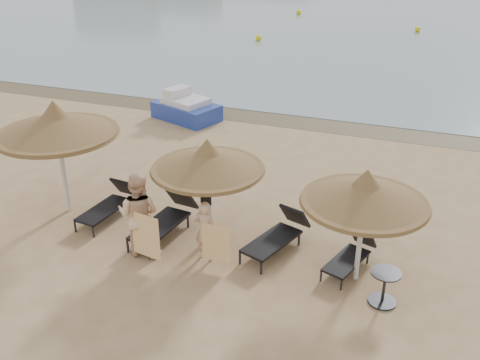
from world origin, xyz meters
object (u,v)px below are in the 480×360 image
object	(u,v)px
lounger_near_right	(279,234)
pedal_boat	(186,108)
lounger_far_right	(351,254)
side_table	(384,288)
palapa_center	(208,161)
palapa_right	(365,193)
person_right	(205,226)
palapa_left	(56,124)
lounger_near_left	(166,218)
lounger_far_left	(110,203)
person_left	(138,208)

from	to	relation	value
lounger_near_right	pedal_boat	size ratio (longest dim) A/B	0.73
lounger_far_right	side_table	distance (m)	1.30
palapa_center	palapa_right	distance (m)	3.57
side_table	person_right	distance (m)	3.98
palapa_center	lounger_near_right	world-z (taller)	palapa_center
lounger_far_right	palapa_left	bearing A→B (deg)	-161.96
palapa_center	person_right	world-z (taller)	palapa_center
palapa_center	lounger_near_right	bearing A→B (deg)	6.15
lounger_far_right	side_table	bearing A→B (deg)	-33.24
palapa_center	lounger_far_right	size ratio (longest dim) A/B	1.54
lounger_near_right	person_right	xyz separation A→B (m)	(-1.42, -0.95, 0.45)
pedal_boat	lounger_far_right	bearing A→B (deg)	-24.89
lounger_near_left	lounger_far_right	xyz separation A→B (m)	(4.46, 0.13, -0.10)
pedal_boat	lounger_near_left	bearing A→B (deg)	-47.62
palapa_right	lounger_near_right	xyz separation A→B (m)	(-1.89, 0.53, -1.65)
lounger_far_left	person_left	bearing A→B (deg)	-31.20
palapa_center	lounger_near_right	size ratio (longest dim) A/B	1.26
palapa_left	palapa_center	world-z (taller)	palapa_left
lounger_near_left	palapa_center	bearing A→B (deg)	11.67
person_left	lounger_far_right	bearing A→B (deg)	-171.96
palapa_center	person_right	size ratio (longest dim) A/B	1.55
pedal_boat	lounger_far_left	bearing A→B (deg)	-59.12
lounger_near_right	pedal_boat	distance (m)	9.56
lounger_near_left	pedal_boat	bearing A→B (deg)	119.04
person_left	person_right	xyz separation A→B (m)	(1.47, 0.32, -0.33)
lounger_near_left	person_right	bearing A→B (deg)	-20.16
person_right	pedal_boat	distance (m)	9.58
lounger_far_left	lounger_far_right	size ratio (longest dim) A/B	1.14
lounger_far_left	person_left	size ratio (longest dim) A/B	0.83
lounger_far_right	person_right	bearing A→B (deg)	-147.64
lounger_near_left	lounger_far_right	distance (m)	4.47
palapa_left	lounger_far_right	xyz separation A→B (m)	(7.42, 0.01, -2.08)
palapa_left	lounger_near_right	world-z (taller)	palapa_left
lounger_far_right	person_right	distance (m)	3.27
palapa_right	lounger_far_right	xyz separation A→B (m)	(-0.18, 0.39, -1.73)
palapa_right	person_left	xyz separation A→B (m)	(-4.79, -0.74, -0.87)
palapa_left	pedal_boat	size ratio (longest dim) A/B	1.07
palapa_left	palapa_right	xyz separation A→B (m)	(7.61, -0.38, -0.36)
pedal_boat	palapa_right	bearing A→B (deg)	-25.63
lounger_far_right	pedal_boat	size ratio (longest dim) A/B	0.60
lounger_near_left	person_right	world-z (taller)	person_right
lounger_far_left	palapa_center	bearing A→B (deg)	3.38
lounger_far_right	pedal_boat	xyz separation A→B (m)	(-7.66, 7.63, 0.11)
side_table	pedal_boat	distance (m)	12.10
lounger_near_right	palapa_right	bearing A→B (deg)	2.92
palapa_right	lounger_near_left	size ratio (longest dim) A/B	1.19
palapa_center	palapa_left	bearing A→B (deg)	179.69
side_table	person_left	xyz separation A→B (m)	(-5.42, -0.11, 0.83)
person_right	palapa_left	bearing A→B (deg)	-7.40
palapa_right	lounger_near_right	size ratio (longest dim) A/B	1.25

